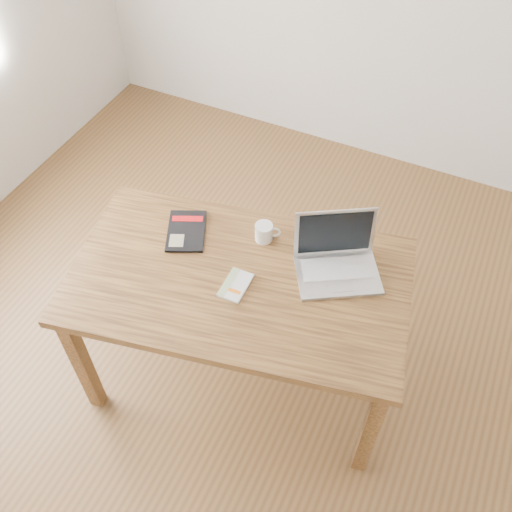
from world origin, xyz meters
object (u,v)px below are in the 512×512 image
at_px(laptop, 337,259).
at_px(desk, 239,291).
at_px(black_guidebook, 186,231).
at_px(white_guidebook, 236,285).
at_px(coffee_mug, 265,232).

bearing_deg(laptop, desk, -177.25).
bearing_deg(desk, black_guidebook, 146.54).
bearing_deg(white_guidebook, laptop, 37.67).
bearing_deg(laptop, black_guidebook, 157.16).
xyz_separation_m(white_guidebook, black_guidebook, (-0.33, 0.18, 0.00)).
relative_size(desk, black_guidebook, 5.27).
bearing_deg(desk, white_guidebook, -92.00).
height_order(desk, coffee_mug, coffee_mug).
bearing_deg(coffee_mug, black_guidebook, 173.92).
distance_m(black_guidebook, coffee_mug, 0.35).
relative_size(laptop, coffee_mug, 3.92).
relative_size(white_guidebook, laptop, 0.38).
xyz_separation_m(white_guidebook, laptop, (0.33, 0.27, 0.04)).
bearing_deg(white_guidebook, coffee_mug, 89.41).
bearing_deg(coffee_mug, white_guidebook, -113.88).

